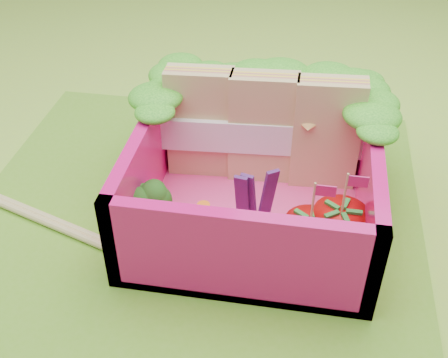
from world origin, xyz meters
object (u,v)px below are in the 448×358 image
strawberry_left (308,239)px  strawberry_right (338,232)px  chopsticks (18,208)px  bento_box (255,179)px  sandwich_stack (263,129)px  broccoli (154,204)px

strawberry_left → strawberry_right: (0.15, 0.07, 0.01)m
chopsticks → bento_box: bearing=7.7°
sandwich_stack → strawberry_left: sandwich_stack is taller
bento_box → chopsticks: 1.39m
sandwich_stack → strawberry_left: bearing=-65.2°
bento_box → strawberry_left: size_ratio=2.61×
strawberry_left → strawberry_right: bearing=24.9°
sandwich_stack → bento_box: bearing=-90.8°
strawberry_left → chopsticks: 1.69m
strawberry_right → chopsticks: strawberry_right is taller
sandwich_stack → broccoli: bearing=-130.4°
strawberry_right → chopsticks: size_ratio=0.27×
bento_box → broccoli: bearing=-153.0°
broccoli → chopsticks: broccoli is taller
strawberry_left → chopsticks: size_ratio=0.26×
broccoli → strawberry_left: strawberry_left is taller
bento_box → chopsticks: (-1.36, -0.18, -0.25)m
strawberry_left → strawberry_right: strawberry_right is taller
broccoli → sandwich_stack: bearing=49.6°
strawberry_left → chopsticks: strawberry_left is taller
chopsticks → broccoli: bearing=-4.9°
sandwich_stack → chopsticks: 1.50m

